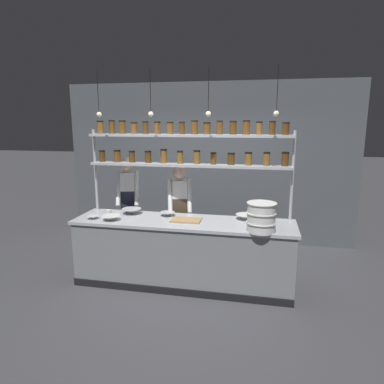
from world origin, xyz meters
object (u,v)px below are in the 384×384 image
(spice_shelf_unit, at_px, (188,151))
(chef_center, at_px, (180,210))
(container_stack, at_px, (261,217))
(cutting_board, at_px, (186,220))
(serving_cup_front, at_px, (109,213))
(chef_left, at_px, (129,202))
(prep_bowl_near_right, at_px, (111,218))
(prep_bowl_near_left, at_px, (93,217))
(prep_bowl_center_front, at_px, (167,214))
(prep_bowl_far_left, at_px, (132,211))
(prep_bowl_center_back, at_px, (245,217))

(spice_shelf_unit, xyz_separation_m, chef_center, (-0.18, 0.23, -0.93))
(chef_center, bearing_deg, container_stack, -51.12)
(cutting_board, distance_m, serving_cup_front, 1.16)
(chef_left, relative_size, prep_bowl_near_right, 6.89)
(prep_bowl_near_left, height_order, prep_bowl_center_front, prep_bowl_center_front)
(chef_center, height_order, prep_bowl_near_right, chef_center)
(prep_bowl_far_left, bearing_deg, container_stack, -13.85)
(chef_center, xyz_separation_m, container_stack, (1.23, -0.83, 0.19))
(chef_left, xyz_separation_m, prep_bowl_far_left, (0.23, -0.46, -0.02))
(container_stack, bearing_deg, prep_bowl_far_left, 166.15)
(chef_center, relative_size, prep_bowl_far_left, 5.63)
(prep_bowl_near_left, xyz_separation_m, prep_bowl_center_front, (0.98, 0.35, 0.01))
(spice_shelf_unit, height_order, chef_center, spice_shelf_unit)
(chef_left, distance_m, prep_bowl_center_front, 0.91)
(cutting_board, distance_m, prep_bowl_center_back, 0.82)
(chef_left, height_order, container_stack, chef_left)
(spice_shelf_unit, bearing_deg, chef_center, 128.93)
(chef_center, relative_size, container_stack, 4.41)
(chef_center, height_order, prep_bowl_near_left, chef_center)
(container_stack, relative_size, serving_cup_front, 4.29)
(prep_bowl_center_front, xyz_separation_m, prep_bowl_center_back, (1.10, 0.04, 0.01))
(spice_shelf_unit, xyz_separation_m, chef_left, (-1.05, 0.31, -0.86))
(chef_center, relative_size, prep_bowl_near_left, 9.83)
(prep_bowl_near_left, relative_size, serving_cup_front, 1.93)
(cutting_board, bearing_deg, chef_center, 112.05)
(spice_shelf_unit, xyz_separation_m, prep_bowl_near_left, (-1.25, -0.50, -0.90))
(chef_center, height_order, cutting_board, chef_center)
(prep_bowl_center_front, xyz_separation_m, serving_cup_front, (-0.84, -0.14, 0.01))
(cutting_board, height_order, prep_bowl_far_left, prep_bowl_far_left)
(chef_left, height_order, prep_bowl_far_left, chef_left)
(prep_bowl_center_back, xyz_separation_m, prep_bowl_far_left, (-1.65, -0.03, 0.00))
(prep_bowl_near_left, height_order, prep_bowl_center_back, prep_bowl_center_back)
(container_stack, xyz_separation_m, prep_bowl_near_left, (-2.29, 0.10, -0.16))
(container_stack, bearing_deg, chef_center, 145.96)
(cutting_board, height_order, prep_bowl_near_right, prep_bowl_near_right)
(chef_center, bearing_deg, prep_bowl_near_right, -153.31)
(spice_shelf_unit, bearing_deg, prep_bowl_center_back, -7.38)
(prep_bowl_far_left, bearing_deg, serving_cup_front, -152.63)
(chef_center, relative_size, cutting_board, 4.01)
(prep_bowl_far_left, distance_m, serving_cup_front, 0.33)
(chef_center, distance_m, cutting_board, 0.62)
(container_stack, bearing_deg, serving_cup_front, 171.83)
(prep_bowl_center_back, bearing_deg, spice_shelf_unit, 172.62)
(serving_cup_front, bearing_deg, chef_left, 84.38)
(container_stack, bearing_deg, prep_bowl_center_front, 161.02)
(prep_bowl_near_left, xyz_separation_m, prep_bowl_near_right, (0.28, -0.02, 0.01))
(spice_shelf_unit, relative_size, prep_bowl_center_front, 13.77)
(cutting_board, bearing_deg, prep_bowl_center_front, 148.77)
(spice_shelf_unit, distance_m, prep_bowl_center_front, 0.95)
(chef_left, xyz_separation_m, chef_center, (0.86, -0.08, -0.06))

